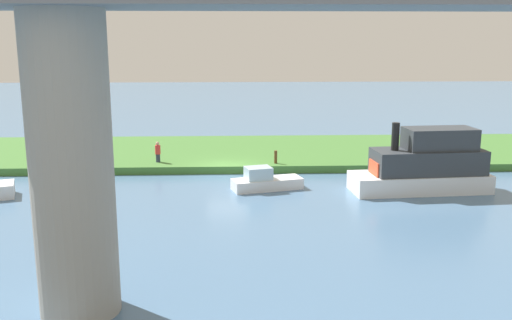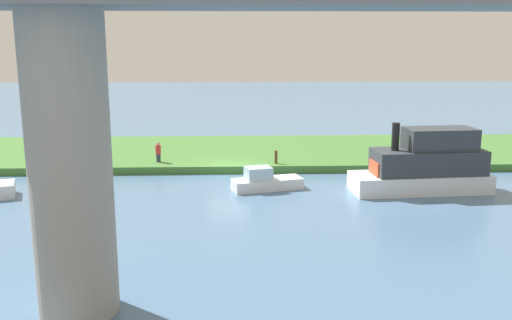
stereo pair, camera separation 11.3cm
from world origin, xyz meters
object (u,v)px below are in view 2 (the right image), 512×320
(mooring_post, at_px, (276,157))
(skiff_small, at_px, (425,166))
(bridge_pylon, at_px, (70,168))
(houseboat_blue, at_px, (265,181))
(person_on_bank, at_px, (158,152))

(mooring_post, relative_size, skiff_small, 0.11)
(skiff_small, bearing_deg, mooring_post, -33.93)
(bridge_pylon, bearing_deg, skiff_small, -138.35)
(bridge_pylon, distance_m, houseboat_blue, 17.01)
(bridge_pylon, relative_size, mooring_post, 11.05)
(person_on_bank, distance_m, skiff_small, 17.28)
(person_on_bank, distance_m, houseboat_blue, 8.87)
(person_on_bank, bearing_deg, houseboat_blue, 141.47)
(mooring_post, bearing_deg, houseboat_blue, 78.36)
(bridge_pylon, relative_size, skiff_small, 1.18)
(person_on_bank, relative_size, mooring_post, 1.61)
(bridge_pylon, bearing_deg, person_on_bank, -89.71)
(bridge_pylon, height_order, mooring_post, bridge_pylon)
(skiff_small, xyz_separation_m, houseboat_blue, (9.18, -0.75, -1.01))
(bridge_pylon, distance_m, person_on_bank, 20.80)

